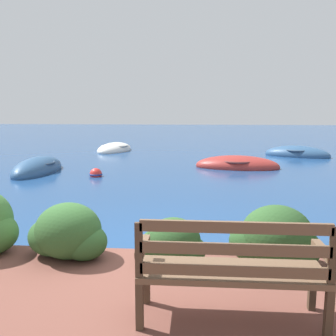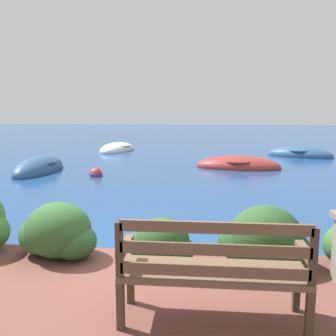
{
  "view_description": "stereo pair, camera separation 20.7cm",
  "coord_description": "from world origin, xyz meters",
  "px_view_note": "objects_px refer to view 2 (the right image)",
  "views": [
    {
      "loc": [
        0.71,
        -4.5,
        2.0
      ],
      "look_at": [
        -0.14,
        6.54,
        0.21
      ],
      "focal_mm": 40.0,
      "sensor_mm": 36.0,
      "label": 1
    },
    {
      "loc": [
        0.92,
        -4.48,
        2.0
      ],
      "look_at": [
        -0.14,
        6.54,
        0.21
      ],
      "focal_mm": 40.0,
      "sensor_mm": 36.0,
      "label": 2
    }
  ],
  "objects_px": {
    "mooring_buoy": "(96,174)",
    "rowboat_far": "(300,155)",
    "rowboat_mid": "(238,166)",
    "rowboat_nearest": "(39,170)",
    "rowboat_outer": "(117,150)",
    "park_bench": "(213,268)"
  },
  "relations": [
    {
      "from": "park_bench",
      "to": "rowboat_nearest",
      "type": "bearing_deg",
      "value": 124.85
    },
    {
      "from": "rowboat_outer",
      "to": "mooring_buoy",
      "type": "xyz_separation_m",
      "value": [
        0.86,
        -6.44,
        0.0
      ]
    },
    {
      "from": "rowboat_nearest",
      "to": "rowboat_far",
      "type": "xyz_separation_m",
      "value": [
        9.13,
        4.59,
        -0.0
      ]
    },
    {
      "from": "park_bench",
      "to": "rowboat_far",
      "type": "bearing_deg",
      "value": 75.68
    },
    {
      "from": "rowboat_mid",
      "to": "rowboat_nearest",
      "type": "bearing_deg",
      "value": 19.27
    },
    {
      "from": "rowboat_far",
      "to": "mooring_buoy",
      "type": "bearing_deg",
      "value": 60.32
    },
    {
      "from": "mooring_buoy",
      "to": "rowboat_far",
      "type": "bearing_deg",
      "value": 35.98
    },
    {
      "from": "rowboat_nearest",
      "to": "rowboat_mid",
      "type": "relative_size",
      "value": 0.95
    },
    {
      "from": "mooring_buoy",
      "to": "park_bench",
      "type": "bearing_deg",
      "value": -67.12
    },
    {
      "from": "rowboat_far",
      "to": "mooring_buoy",
      "type": "relative_size",
      "value": 7.18
    },
    {
      "from": "rowboat_mid",
      "to": "rowboat_outer",
      "type": "xyz_separation_m",
      "value": [
        -5.18,
        4.5,
        -0.0
      ]
    },
    {
      "from": "rowboat_nearest",
      "to": "rowboat_mid",
      "type": "distance_m",
      "value": 6.47
    },
    {
      "from": "park_bench",
      "to": "rowboat_mid",
      "type": "relative_size",
      "value": 0.53
    },
    {
      "from": "park_bench",
      "to": "rowboat_outer",
      "type": "bearing_deg",
      "value": 108.64
    },
    {
      "from": "rowboat_mid",
      "to": "rowboat_far",
      "type": "relative_size",
      "value": 1.03
    },
    {
      "from": "rowboat_outer",
      "to": "mooring_buoy",
      "type": "distance_m",
      "value": 6.49
    },
    {
      "from": "rowboat_outer",
      "to": "mooring_buoy",
      "type": "height_order",
      "value": "rowboat_outer"
    },
    {
      "from": "rowboat_nearest",
      "to": "rowboat_mid",
      "type": "bearing_deg",
      "value": 103.51
    },
    {
      "from": "rowboat_far",
      "to": "rowboat_mid",
      "type": "bearing_deg",
      "value": 73.45
    },
    {
      "from": "rowboat_nearest",
      "to": "rowboat_outer",
      "type": "xyz_separation_m",
      "value": [
        1.15,
        5.86,
        -0.01
      ]
    },
    {
      "from": "rowboat_nearest",
      "to": "rowboat_outer",
      "type": "height_order",
      "value": "rowboat_nearest"
    },
    {
      "from": "rowboat_mid",
      "to": "mooring_buoy",
      "type": "distance_m",
      "value": 4.73
    }
  ]
}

